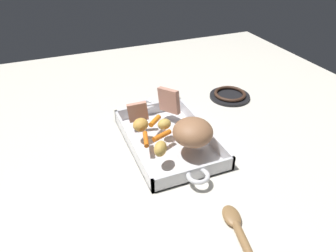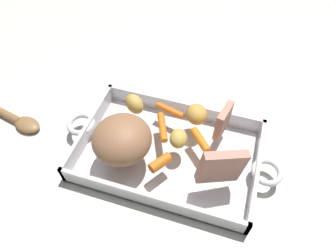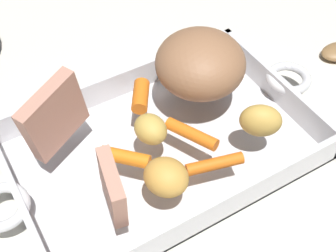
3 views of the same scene
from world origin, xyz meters
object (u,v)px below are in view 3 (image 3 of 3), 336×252
object	(u,v)px
roasting_dish	(162,145)
roast_slice_thin	(112,187)
baby_carrot_northeast	(125,157)
baby_carrot_center_right	(215,164)
potato_corner	(166,177)
potato_golden_large	(261,121)
roast_slice_outer	(54,116)
baby_carrot_southwest	(139,97)
pork_roast	(200,63)
potato_near_roast	(151,129)
baby_carrot_center_left	(192,134)

from	to	relation	value
roasting_dish	roast_slice_thin	world-z (taller)	roast_slice_thin
baby_carrot_northeast	baby_carrot_center_right	size ratio (longest dim) A/B	0.87
potato_corner	roast_slice_thin	bearing A→B (deg)	-9.75
potato_golden_large	roast_slice_outer	bearing A→B (deg)	-27.95
baby_carrot_southwest	baby_carrot_northeast	xyz separation A→B (m)	(0.06, 0.08, -0.00)
pork_roast	baby_carrot_center_right	size ratio (longest dim) A/B	1.75
potato_near_roast	potato_golden_large	bearing A→B (deg)	153.66
roast_slice_outer	roast_slice_thin	size ratio (longest dim) A/B	1.29
pork_roast	baby_carrot_northeast	distance (m)	0.16
baby_carrot_southwest	potato_near_roast	distance (m)	0.06
baby_carrot_southwest	potato_golden_large	distance (m)	0.16
potato_corner	potato_near_roast	world-z (taller)	potato_corner
roast_slice_thin	baby_carrot_center_left	world-z (taller)	roast_slice_thin
pork_roast	baby_carrot_center_left	bearing A→B (deg)	51.33
baby_carrot_northeast	potato_near_roast	world-z (taller)	potato_near_roast
pork_roast	potato_near_roast	world-z (taller)	pork_roast
baby_carrot_southwest	potato_golden_large	size ratio (longest dim) A/B	0.90
baby_carrot_center_left	potato_near_roast	size ratio (longest dim) A/B	1.57
pork_roast	baby_carrot_center_right	xyz separation A→B (m)	(0.06, 0.12, -0.03)
roast_slice_outer	baby_carrot_southwest	size ratio (longest dim) A/B	1.79
roast_slice_thin	baby_carrot_center_left	bearing A→B (deg)	-163.26
baby_carrot_southwest	potato_corner	distance (m)	0.14
roasting_dish	pork_roast	bearing A→B (deg)	-152.69
roasting_dish	baby_carrot_northeast	world-z (taller)	baby_carrot_northeast
roast_slice_outer	potato_golden_large	bearing A→B (deg)	152.05
baby_carrot_southwest	potato_near_roast	size ratio (longest dim) A/B	1.05
baby_carrot_northeast	roast_slice_outer	bearing A→B (deg)	-53.18
roasting_dish	potato_near_roast	bearing A→B (deg)	18.60
baby_carrot_center_left	potato_near_roast	bearing A→B (deg)	-30.10
baby_carrot_southwest	potato_corner	xyz separation A→B (m)	(0.04, 0.13, 0.01)
pork_roast	baby_carrot_northeast	xyz separation A→B (m)	(0.14, 0.06, -0.03)
baby_carrot_center_left	baby_carrot_southwest	bearing A→B (deg)	-73.09
baby_carrot_center_left	pork_roast	bearing A→B (deg)	-128.67
roast_slice_thin	potato_near_roast	distance (m)	0.10
pork_roast	baby_carrot_northeast	world-z (taller)	pork_roast
pork_roast	potato_near_roast	bearing A→B (deg)	25.74
pork_roast	roast_slice_thin	world-z (taller)	pork_roast
baby_carrot_northeast	roast_slice_thin	bearing A→B (deg)	51.21
baby_carrot_center_left	roast_slice_thin	bearing A→B (deg)	16.74
roast_slice_outer	potato_near_roast	size ratio (longest dim) A/B	1.87
roast_slice_outer	baby_carrot_southwest	bearing A→B (deg)	-176.67
roasting_dish	potato_golden_large	world-z (taller)	potato_golden_large
pork_roast	baby_carrot_center_left	size ratio (longest dim) A/B	1.71
pork_roast	potato_golden_large	xyz separation A→B (m)	(-0.02, 0.11, -0.02)
roast_slice_thin	potato_corner	xyz separation A→B (m)	(-0.06, 0.01, -0.01)
baby_carrot_southwest	baby_carrot_northeast	size ratio (longest dim) A/B	0.79
roast_slice_outer	baby_carrot_northeast	world-z (taller)	roast_slice_outer
roast_slice_thin	baby_carrot_northeast	size ratio (longest dim) A/B	1.09
potato_corner	baby_carrot_center_left	bearing A→B (deg)	-143.49
roast_slice_thin	potato_golden_large	bearing A→B (deg)	-179.25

